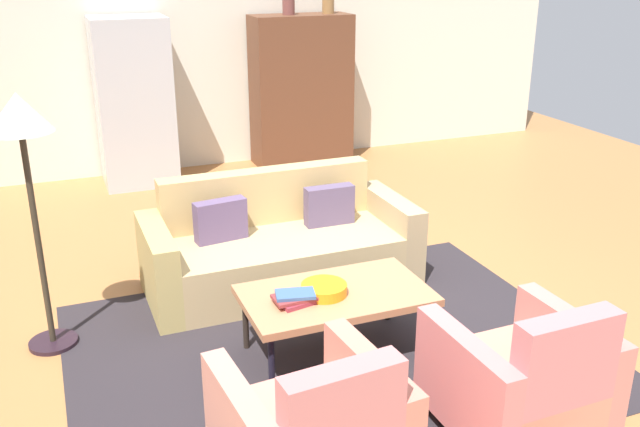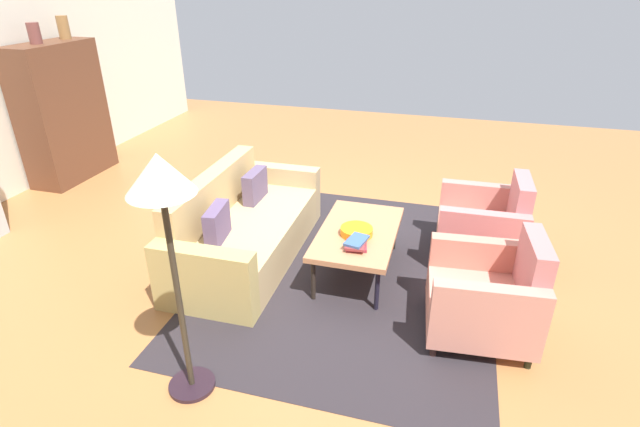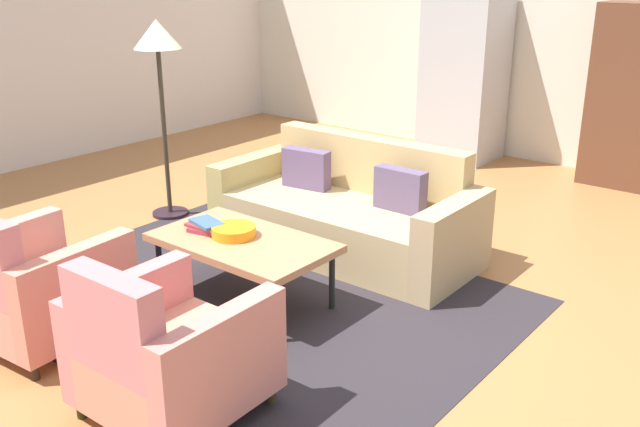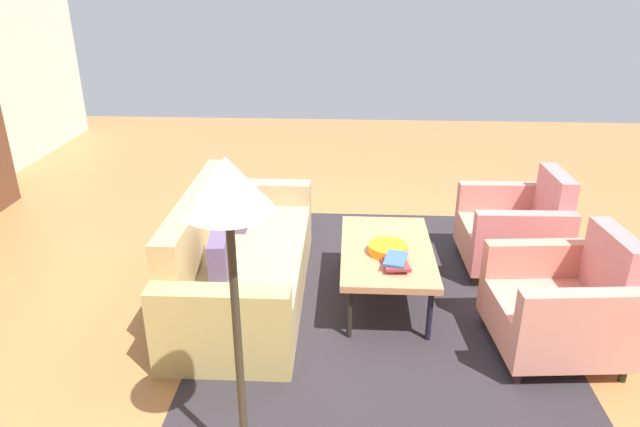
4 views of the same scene
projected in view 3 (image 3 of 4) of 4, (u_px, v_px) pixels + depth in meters
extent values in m
plane|color=#A86D3C|center=(320.00, 300.00, 4.83)|extent=(11.09, 11.09, 0.00)
cube|color=silver|center=(575.00, 37.00, 7.54)|extent=(9.24, 0.12, 2.80)
cube|color=#2A2529|center=(250.00, 298.00, 4.85)|extent=(3.40, 2.60, 0.01)
cube|color=tan|center=(343.00, 227.00, 5.55)|extent=(1.75, 0.91, 0.42)
cube|color=tan|center=(369.00, 189.00, 5.74)|extent=(1.74, 0.19, 0.86)
cube|color=tan|center=(453.00, 244.00, 4.96)|extent=(0.19, 0.90, 0.62)
cube|color=tan|center=(253.00, 191.00, 6.08)|extent=(0.19, 0.90, 0.62)
cube|color=#594A66|center=(400.00, 190.00, 5.24)|extent=(0.40, 0.12, 0.32)
cube|color=#5D4A6D|center=(306.00, 169.00, 5.76)|extent=(0.41, 0.17, 0.32)
cylinder|color=black|center=(219.00, 243.00, 5.26)|extent=(0.04, 0.04, 0.40)
cylinder|color=black|center=(332.00, 281.00, 4.64)|extent=(0.04, 0.04, 0.40)
cylinder|color=black|center=(160.00, 267.00, 4.85)|extent=(0.04, 0.04, 0.40)
cylinder|color=black|center=(274.00, 312.00, 4.23)|extent=(0.04, 0.04, 0.40)
cube|color=#BA7A52|center=(243.00, 243.00, 4.67)|extent=(1.20, 0.70, 0.05)
cylinder|color=#36211F|center=(60.00, 295.00, 4.79)|extent=(0.05, 0.05, 0.10)
cylinder|color=#32201E|center=(129.00, 322.00, 4.43)|extent=(0.05, 0.05, 0.10)
cylinder|color=#302218|center=(35.00, 371.00, 3.90)|extent=(0.05, 0.05, 0.10)
cube|color=tan|center=(44.00, 300.00, 4.28)|extent=(0.63, 0.84, 0.30)
cube|color=tan|center=(7.00, 267.00, 4.41)|extent=(0.19, 0.81, 0.56)
cube|color=#D47A66|center=(79.00, 295.00, 4.05)|extent=(0.19, 0.81, 0.56)
cylinder|color=#372910|center=(183.00, 353.00, 4.09)|extent=(0.05, 0.05, 0.10)
cylinder|color=#382D16|center=(271.00, 394.00, 3.70)|extent=(0.05, 0.05, 0.10)
cylinder|color=#2C2D11|center=(81.00, 409.00, 3.58)|extent=(0.05, 0.05, 0.10)
cube|color=tan|center=(175.00, 368.00, 3.57)|extent=(0.58, 0.81, 0.30)
cube|color=#C27274|center=(117.00, 353.00, 3.24)|extent=(0.56, 0.15, 0.78)
cube|color=#D37471|center=(130.00, 325.00, 3.72)|extent=(0.14, 0.80, 0.56)
cube|color=tan|center=(222.00, 368.00, 3.33)|extent=(0.14, 0.80, 0.56)
cylinder|color=orange|center=(234.00, 231.00, 4.70)|extent=(0.29, 0.29, 0.07)
cube|color=maroon|center=(207.00, 229.00, 4.80)|extent=(0.24, 0.22, 0.03)
cube|color=maroon|center=(207.00, 226.00, 4.79)|extent=(0.28, 0.18, 0.02)
cube|color=#395A8B|center=(207.00, 223.00, 4.78)|extent=(0.27, 0.20, 0.02)
cube|color=#482B1F|center=(631.00, 92.00, 7.25)|extent=(0.56, 0.01, 1.51)
cube|color=#B7BABF|center=(464.00, 77.00, 7.99)|extent=(0.80, 0.70, 1.85)
cylinder|color=#99999E|center=(484.00, 66.00, 8.20)|extent=(0.02, 0.02, 0.70)
cylinder|color=black|center=(170.00, 213.00, 6.43)|extent=(0.32, 0.32, 0.03)
cylinder|color=#322C21|center=(164.00, 133.00, 6.18)|extent=(0.04, 0.04, 1.45)
cone|color=silver|center=(157.00, 34.00, 5.89)|extent=(0.40, 0.40, 0.24)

